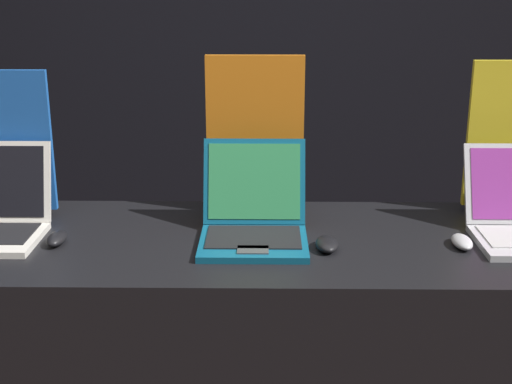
% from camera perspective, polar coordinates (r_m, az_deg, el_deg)
% --- Properties ---
extents(wall_back, '(8.00, 0.05, 2.80)m').
position_cam_1_polar(wall_back, '(3.80, 0.51, 12.52)').
color(wall_back, black).
rests_on(wall_back, ground_plane).
extents(display_counter, '(2.21, 0.73, 0.93)m').
position_cam_1_polar(display_counter, '(2.42, 0.24, -14.05)').
color(display_counter, black).
rests_on(display_counter, ground_plane).
extents(mouse_front, '(0.06, 0.11, 0.04)m').
position_cam_1_polar(mouse_front, '(2.24, -15.66, -3.59)').
color(mouse_front, black).
rests_on(mouse_front, display_counter).
extents(laptop_middle, '(0.32, 0.37, 0.28)m').
position_cam_1_polar(laptop_middle, '(2.19, -0.18, -2.10)').
color(laptop_middle, '#0F5170').
rests_on(laptop_middle, display_counter).
extents(mouse_middle, '(0.07, 0.12, 0.04)m').
position_cam_1_polar(mouse_middle, '(2.13, 5.69, -4.16)').
color(mouse_middle, black).
rests_on(mouse_middle, display_counter).
extents(promo_stand_middle, '(0.32, 0.07, 0.53)m').
position_cam_1_polar(promo_stand_middle, '(2.38, -0.08, 4.30)').
color(promo_stand_middle, black).
rests_on(promo_stand_middle, display_counter).
extents(mouse_back, '(0.06, 0.12, 0.03)m').
position_cam_1_polar(mouse_back, '(2.22, 16.15, -3.84)').
color(mouse_back, '#B2B2B7').
rests_on(mouse_back, display_counter).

